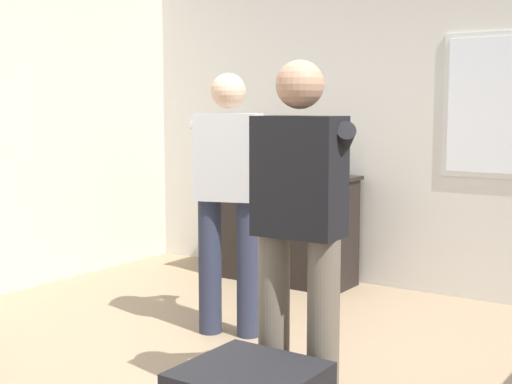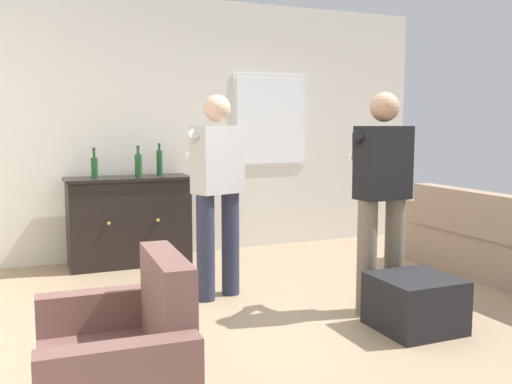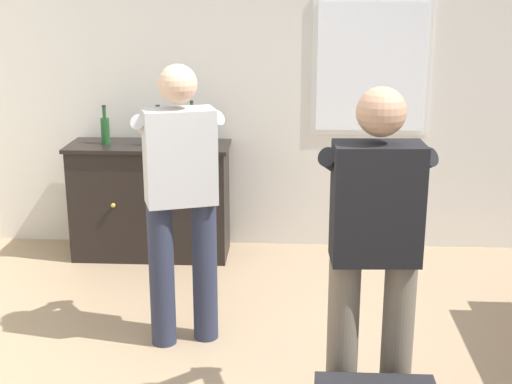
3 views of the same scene
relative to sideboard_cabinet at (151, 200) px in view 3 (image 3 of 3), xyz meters
name	(u,v)px [view 3 (image 3 of 3)]	position (x,y,z in m)	size (l,w,h in m)	color
wall_back_with_window	(283,76)	(1.03, 0.36, 0.95)	(5.20, 0.15, 2.80)	silver
sideboard_cabinet	(151,200)	(0.00, 0.00, 0.00)	(1.25, 0.49, 0.91)	black
bottle_wine_green	(192,126)	(0.34, 0.05, 0.59)	(0.06, 0.06, 0.34)	#1E4C23
bottle_liquor_amber	(105,130)	(-0.33, -0.01, 0.57)	(0.07, 0.07, 0.30)	#1E4C23
bottle_spirits_clear	(159,130)	(0.10, -0.06, 0.58)	(0.07, 0.07, 0.32)	#1E4C23
person_standing_left	(181,193)	(0.47, -1.40, 0.48)	(0.53, 0.52, 1.68)	#282D42
person_standing_right	(374,248)	(1.50, -2.25, 0.48)	(0.56, 0.48, 1.68)	#6B6051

